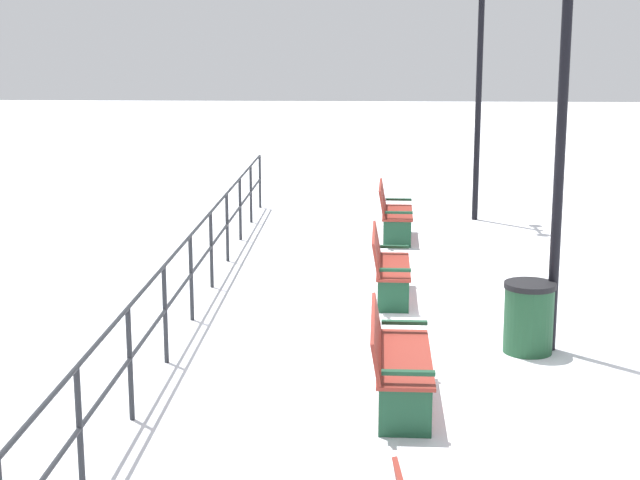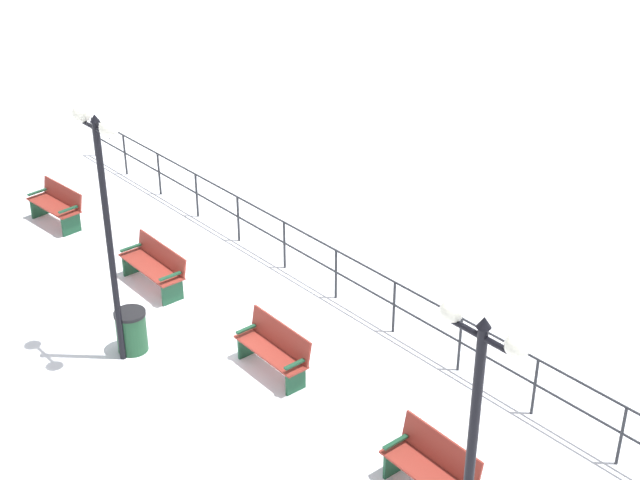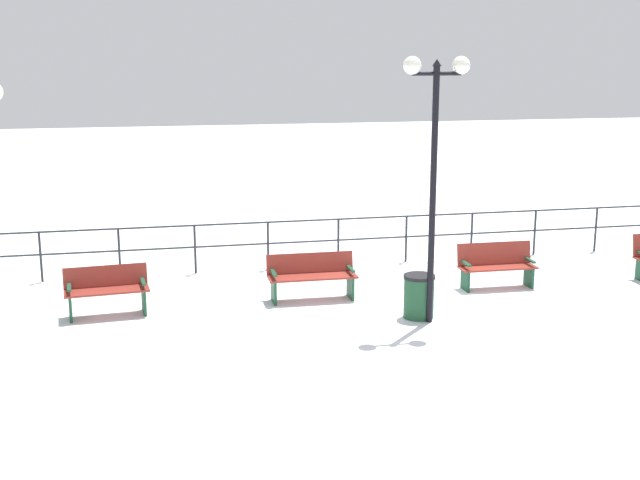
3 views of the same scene
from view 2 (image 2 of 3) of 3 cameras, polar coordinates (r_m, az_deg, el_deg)
The scene contains 9 objects.
ground_plane at distance 17.45m, azimuth -7.17°, elevation -5.41°, with size 80.00×80.00×0.00m, color white.
bench_nearest at distance 21.67m, azimuth -15.82°, elevation 2.09°, with size 0.68×1.53×0.88m.
bench_second at distance 18.69m, azimuth -10.09°, elevation -1.54°, with size 0.60×1.70×0.87m.
bench_third at distance 15.98m, azimuth -2.82°, elevation -6.63°, with size 0.53×1.57×0.90m.
bench_fourth at distance 13.69m, azimuth 6.84°, elevation -13.66°, with size 0.61×1.50×0.95m.
lamppost_middle at distance 15.26m, azimuth -13.18°, elevation 3.45°, with size 0.30×1.16×4.59m.
lamppost_far at distance 10.09m, azimuth 9.37°, elevation -11.49°, with size 0.26×1.09×4.61m.
waterfront_railing at distance 18.41m, azimuth -0.65°, elevation -0.69°, with size 0.05×17.44×1.07m.
trash_bin at distance 16.87m, azimuth -11.46°, elevation -5.47°, with size 0.56×0.56×0.79m.
Camera 2 is at (7.84, 12.34, 9.52)m, focal length 52.30 mm.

